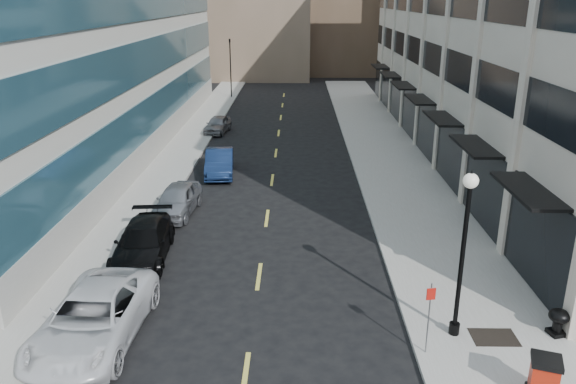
{
  "coord_description": "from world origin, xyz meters",
  "views": [
    {
      "loc": [
        1.42,
        -11.27,
        10.17
      ],
      "look_at": [
        1.08,
        10.28,
        2.65
      ],
      "focal_mm": 35.0,
      "sensor_mm": 36.0,
      "label": 1
    }
  ],
  "objects_px": {
    "car_grey_sedan": "(218,124)",
    "lamppost": "(464,241)",
    "car_white_van": "(94,318)",
    "urn_planter": "(559,319)",
    "car_black_pickup": "(143,242)",
    "sign_post": "(430,308)",
    "traffic_signal": "(230,43)",
    "car_silver_sedan": "(177,200)",
    "trash_bin": "(544,377)",
    "car_blue_sedan": "(220,163)"
  },
  "relations": [
    {
      "from": "traffic_signal",
      "to": "car_white_van",
      "type": "bearing_deg",
      "value": -89.1
    },
    {
      "from": "car_blue_sedan",
      "to": "traffic_signal",
      "type": "bearing_deg",
      "value": 89.42
    },
    {
      "from": "car_grey_sedan",
      "to": "urn_planter",
      "type": "xyz_separation_m",
      "value": [
        14.4,
        -28.05,
        0.03
      ]
    },
    {
      "from": "sign_post",
      "to": "car_blue_sedan",
      "type": "bearing_deg",
      "value": 105.68
    },
    {
      "from": "car_white_van",
      "to": "trash_bin",
      "type": "height_order",
      "value": "car_white_van"
    },
    {
      "from": "car_silver_sedan",
      "to": "trash_bin",
      "type": "xyz_separation_m",
      "value": [
        12.33,
        -13.51,
        0.08
      ]
    },
    {
      "from": "car_black_pickup",
      "to": "trash_bin",
      "type": "height_order",
      "value": "car_black_pickup"
    },
    {
      "from": "sign_post",
      "to": "car_black_pickup",
      "type": "bearing_deg",
      "value": 137.76
    },
    {
      "from": "car_blue_sedan",
      "to": "sign_post",
      "type": "xyz_separation_m",
      "value": [
        8.5,
        -18.01,
        0.88
      ]
    },
    {
      "from": "lamppost",
      "to": "sign_post",
      "type": "distance_m",
      "value": 2.25
    },
    {
      "from": "car_white_van",
      "to": "urn_planter",
      "type": "height_order",
      "value": "car_white_van"
    },
    {
      "from": "trash_bin",
      "to": "car_white_van",
      "type": "bearing_deg",
      "value": -172.87
    },
    {
      "from": "car_grey_sedan",
      "to": "lamppost",
      "type": "bearing_deg",
      "value": -60.42
    },
    {
      "from": "car_black_pickup",
      "to": "trash_bin",
      "type": "distance_m",
      "value": 15.25
    },
    {
      "from": "car_white_van",
      "to": "car_black_pickup",
      "type": "bearing_deg",
      "value": 92.46
    },
    {
      "from": "car_white_van",
      "to": "sign_post",
      "type": "xyz_separation_m",
      "value": [
        10.1,
        -0.64,
        0.82
      ]
    },
    {
      "from": "car_grey_sedan",
      "to": "sign_post",
      "type": "height_order",
      "value": "sign_post"
    },
    {
      "from": "car_silver_sedan",
      "to": "car_blue_sedan",
      "type": "xyz_separation_m",
      "value": [
        1.23,
        6.49,
        0.02
      ]
    },
    {
      "from": "lamppost",
      "to": "urn_planter",
      "type": "bearing_deg",
      "value": 0.0
    },
    {
      "from": "lamppost",
      "to": "sign_post",
      "type": "relative_size",
      "value": 2.35
    },
    {
      "from": "traffic_signal",
      "to": "urn_planter",
      "type": "bearing_deg",
      "value": -71.06
    },
    {
      "from": "car_blue_sedan",
      "to": "car_grey_sedan",
      "type": "distance_m",
      "value": 11.17
    },
    {
      "from": "car_silver_sedan",
      "to": "trash_bin",
      "type": "bearing_deg",
      "value": -42.65
    },
    {
      "from": "car_silver_sedan",
      "to": "car_black_pickup",
      "type": "bearing_deg",
      "value": -89.18
    },
    {
      "from": "trash_bin",
      "to": "urn_planter",
      "type": "distance_m",
      "value": 3.45
    },
    {
      "from": "traffic_signal",
      "to": "car_blue_sedan",
      "type": "bearing_deg",
      "value": -85.13
    },
    {
      "from": "car_silver_sedan",
      "to": "car_grey_sedan",
      "type": "relative_size",
      "value": 1.12
    },
    {
      "from": "car_white_van",
      "to": "car_blue_sedan",
      "type": "bearing_deg",
      "value": 87.2
    },
    {
      "from": "traffic_signal",
      "to": "lamppost",
      "type": "xyz_separation_m",
      "value": [
        11.9,
        -44.0,
        -2.4
      ]
    },
    {
      "from": "car_blue_sedan",
      "to": "trash_bin",
      "type": "xyz_separation_m",
      "value": [
        11.09,
        -20.0,
        0.05
      ]
    },
    {
      "from": "sign_post",
      "to": "urn_planter",
      "type": "bearing_deg",
      "value": 3.61
    },
    {
      "from": "car_black_pickup",
      "to": "urn_planter",
      "type": "relative_size",
      "value": 5.75
    },
    {
      "from": "car_white_van",
      "to": "car_grey_sedan",
      "type": "relative_size",
      "value": 1.53
    },
    {
      "from": "car_blue_sedan",
      "to": "car_grey_sedan",
      "type": "xyz_separation_m",
      "value": [
        -1.6,
        11.05,
        -0.1
      ]
    },
    {
      "from": "car_white_van",
      "to": "car_silver_sedan",
      "type": "height_order",
      "value": "car_white_van"
    },
    {
      "from": "trash_bin",
      "to": "lamppost",
      "type": "xyz_separation_m",
      "value": [
        -1.49,
        3.0,
        2.51
      ]
    },
    {
      "from": "lamppost",
      "to": "urn_planter",
      "type": "relative_size",
      "value": 6.11
    },
    {
      "from": "car_blue_sedan",
      "to": "trash_bin",
      "type": "distance_m",
      "value": 22.87
    },
    {
      "from": "car_black_pickup",
      "to": "trash_bin",
      "type": "relative_size",
      "value": 4.13
    },
    {
      "from": "car_black_pickup",
      "to": "car_silver_sedan",
      "type": "bearing_deg",
      "value": 82.09
    },
    {
      "from": "lamppost",
      "to": "sign_post",
      "type": "xyz_separation_m",
      "value": [
        -1.1,
        -1.01,
        -1.68
      ]
    },
    {
      "from": "car_black_pickup",
      "to": "sign_post",
      "type": "bearing_deg",
      "value": -36.41
    },
    {
      "from": "traffic_signal",
      "to": "trash_bin",
      "type": "distance_m",
      "value": 49.11
    },
    {
      "from": "car_blue_sedan",
      "to": "car_black_pickup",
      "type": "bearing_deg",
      "value": -103.34
    },
    {
      "from": "car_grey_sedan",
      "to": "car_white_van",
      "type": "bearing_deg",
      "value": -82.18
    },
    {
      "from": "car_grey_sedan",
      "to": "car_silver_sedan",
      "type": "bearing_deg",
      "value": -80.98
    },
    {
      "from": "car_black_pickup",
      "to": "sign_post",
      "type": "relative_size",
      "value": 2.21
    },
    {
      "from": "traffic_signal",
      "to": "car_blue_sedan",
      "type": "distance_m",
      "value": 27.55
    },
    {
      "from": "car_black_pickup",
      "to": "car_silver_sedan",
      "type": "distance_m",
      "value": 5.06
    },
    {
      "from": "sign_post",
      "to": "urn_planter",
      "type": "distance_m",
      "value": 4.52
    }
  ]
}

